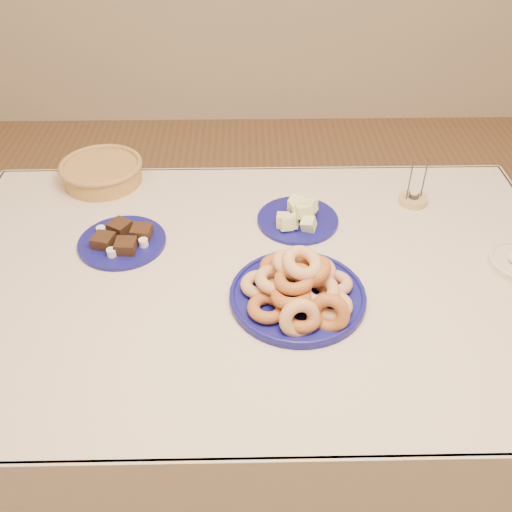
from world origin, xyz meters
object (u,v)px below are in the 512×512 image
Objects in this scene: melon_plate at (298,216)px; dining_table at (256,302)px; brownie_plate at (122,240)px; donut_platter at (299,289)px; candle_holder at (413,199)px; wicker_basket at (102,171)px.

dining_table is at bearing -119.82° from melon_plate.
dining_table is at bearing -19.66° from brownie_plate.
brownie_plate reaches higher than dining_table.
donut_platter is 0.34m from melon_plate.
melon_plate is at bearing 60.18° from dining_table.
brownie_plate is at bearing 153.11° from donut_platter.
dining_table is 4.54× the size of donut_platter.
brownie_plate is at bearing 160.34° from dining_table.
donut_platter is at bearing -131.74° from candle_holder.
brownie_plate is at bearing -169.47° from melon_plate.
donut_platter is 0.59m from candle_holder.
dining_table is 5.05× the size of wicker_basket.
dining_table is at bearing -43.79° from wicker_basket.
melon_plate is at bearing 85.75° from donut_platter.
candle_holder is (0.50, 0.33, 0.12)m from dining_table.
brownie_plate is 2.00× the size of candle_holder.
melon_plate is 1.97× the size of candle_holder.
candle_holder is at bearing -8.28° from wicker_basket.
wicker_basket is (-0.12, 0.34, 0.02)m from brownie_plate.
melon_plate reaches higher than brownie_plate.
donut_platter reaches higher than wicker_basket.
dining_table is 0.29m from melon_plate.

